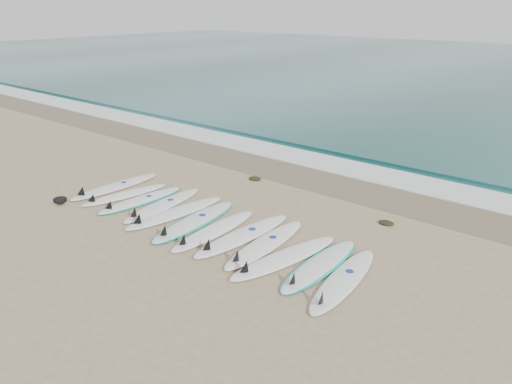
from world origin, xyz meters
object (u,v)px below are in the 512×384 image
Objects in this scene: surfboard_0 at (113,187)px; leash_coil at (60,200)px; surfboard_11 at (342,281)px; surfboard_6 at (212,231)px.

surfboard_0 is 1.41m from leash_coil.
leash_coil is at bearing -179.15° from surfboard_11.
surfboard_6 is at bearing 172.17° from surfboard_11.
surfboard_0 is 1.05× the size of surfboard_6.
leash_coil is (-0.21, -1.39, -0.01)m from surfboard_0.
surfboard_11 is (7.08, -0.25, -0.00)m from surfboard_0.
surfboard_0 is at bearing 172.75° from surfboard_6.
leash_coil is (-7.30, -1.14, -0.01)m from surfboard_11.
surfboard_11 is at bearing -1.97° from surfboard_0.
leash_coil is (-4.13, -1.13, -0.01)m from surfboard_6.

